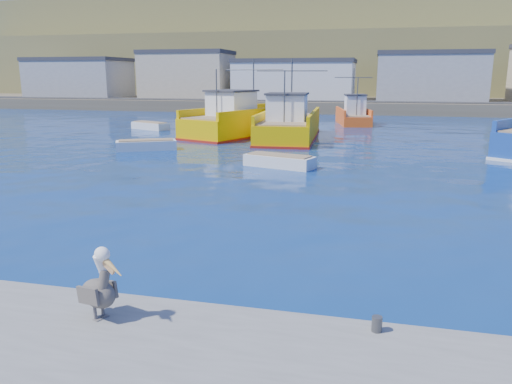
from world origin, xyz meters
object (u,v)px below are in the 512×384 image
trawler_yellow_b (289,126)px  pelican (99,288)px  trawler_yellow_a (243,122)px  skiff_left (146,146)px  skiff_extra (150,126)px  boat_orange (353,115)px  skiff_mid (279,162)px

trawler_yellow_b → pelican: trawler_yellow_b is taller
trawler_yellow_a → skiff_left: trawler_yellow_a is taller
pelican → skiff_extra: bearing=113.9°
boat_orange → skiff_left: (-13.51, -23.29, -0.72)m
trawler_yellow_b → pelican: bearing=-86.5°
trawler_yellow_a → pelican: trawler_yellow_a is taller
boat_orange → skiff_left: bearing=-120.1°
boat_orange → skiff_mid: size_ratio=1.88×
boat_orange → skiff_extra: bearing=-152.3°
trawler_yellow_a → pelican: 36.22m
boat_orange → skiff_extra: size_ratio=1.86×
trawler_yellow_a → trawler_yellow_b: bearing=-26.0°
trawler_yellow_a → skiff_extra: size_ratio=3.25×
trawler_yellow_b → boat_orange: bearing=72.4°
pelican → trawler_yellow_a: bearing=100.5°
trawler_yellow_b → boat_orange: size_ratio=1.56×
skiff_mid → boat_orange: bearing=84.0°
skiff_mid → pelican: bearing=-89.2°
skiff_left → pelican: pelican is taller
boat_orange → trawler_yellow_b: bearing=-107.6°
trawler_yellow_b → pelican: size_ratio=8.37×
skiff_extra → trawler_yellow_b: bearing=-16.6°
trawler_yellow_a → trawler_yellow_b: 5.11m
skiff_left → skiff_extra: bearing=114.1°
skiff_left → boat_orange: bearing=59.9°
skiff_left → skiff_mid: skiff_left is taller
boat_orange → pelican: bearing=-93.1°
trawler_yellow_b → boat_orange: trawler_yellow_b is taller
skiff_mid → skiff_extra: 24.09m
trawler_yellow_a → trawler_yellow_b: trawler_yellow_a is taller
trawler_yellow_a → skiff_mid: trawler_yellow_a is taller
trawler_yellow_a → skiff_mid: bearing=-67.7°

